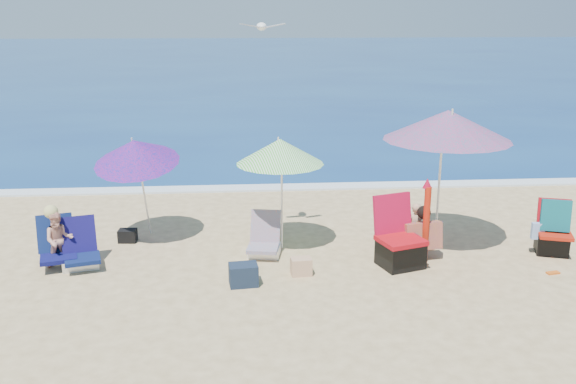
{
  "coord_description": "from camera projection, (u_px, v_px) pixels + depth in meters",
  "views": [
    {
      "loc": [
        -1.01,
        -8.36,
        3.81
      ],
      "look_at": [
        -0.3,
        1.0,
        1.1
      ],
      "focal_mm": 39.22,
      "sensor_mm": 36.0,
      "label": 1
    }
  ],
  "objects": [
    {
      "name": "sea",
      "position": [
        252.0,
        59.0,
        52.26
      ],
      "size": [
        120.0,
        80.0,
        0.12
      ],
      "color": "navy",
      "rests_on": "ground"
    },
    {
      "name": "ground",
      "position": [
        314.0,
        283.0,
        9.14
      ],
      "size": [
        120.0,
        120.0,
        0.0
      ],
      "color": "#D8BC84",
      "rests_on": "ground"
    },
    {
      "name": "camp_chair_right",
      "position": [
        552.0,
        234.0,
        10.17
      ],
      "size": [
        0.69,
        0.74,
        0.93
      ],
      "color": "#AC1D0C",
      "rests_on": "ground"
    },
    {
      "name": "person_left",
      "position": [
        58.0,
        239.0,
        9.62
      ],
      "size": [
        0.72,
        0.8,
        0.98
      ],
      "color": "tan",
      "rests_on": "ground"
    },
    {
      "name": "foam",
      "position": [
        288.0,
        187.0,
        14.02
      ],
      "size": [
        120.0,
        0.5,
        0.04
      ],
      "color": "white",
      "rests_on": "ground"
    },
    {
      "name": "umbrella_turquoise",
      "position": [
        448.0,
        125.0,
        9.99
      ],
      "size": [
        2.55,
        2.55,
        2.34
      ],
      "color": "silver",
      "rests_on": "ground"
    },
    {
      "name": "furled_umbrella",
      "position": [
        426.0,
        217.0,
        9.71
      ],
      "size": [
        0.16,
        0.17,
        1.36
      ],
      "color": "red",
      "rests_on": "ground"
    },
    {
      "name": "orange_item",
      "position": [
        553.0,
        273.0,
        9.47
      ],
      "size": [
        0.21,
        0.12,
        0.03
      ],
      "color": "#D95C16",
      "rests_on": "ground"
    },
    {
      "name": "umbrella_striped",
      "position": [
        280.0,
        151.0,
        10.03
      ],
      "size": [
        1.7,
        1.7,
        1.89
      ],
      "color": "white",
      "rests_on": "ground"
    },
    {
      "name": "bag_black_a",
      "position": [
        128.0,
        236.0,
        10.75
      ],
      "size": [
        0.31,
        0.24,
        0.22
      ],
      "color": "black",
      "rests_on": "ground"
    },
    {
      "name": "umbrella_blue",
      "position": [
        135.0,
        152.0,
        10.34
      ],
      "size": [
        1.68,
        1.72,
        1.93
      ],
      "color": "silver",
      "rests_on": "ground"
    },
    {
      "name": "person_center",
      "position": [
        418.0,
        232.0,
        9.98
      ],
      "size": [
        0.65,
        0.64,
        0.89
      ],
      "color": "tan",
      "rests_on": "ground"
    },
    {
      "name": "chair_navy",
      "position": [
        80.0,
        254.0,
        9.7
      ],
      "size": [
        0.71,
        0.83,
        0.74
      ],
      "color": "#0C1947",
      "rests_on": "ground"
    },
    {
      "name": "bag_navy_b",
      "position": [
        404.0,
        234.0,
        10.68
      ],
      "size": [
        0.5,
        0.42,
        0.33
      ],
      "color": "#182335",
      "rests_on": "ground"
    },
    {
      "name": "seagull",
      "position": [
        262.0,
        26.0,
        9.68
      ],
      "size": [
        0.7,
        0.4,
        0.12
      ],
      "color": "white"
    },
    {
      "name": "camp_chair_left",
      "position": [
        399.0,
        246.0,
        9.67
      ],
      "size": [
        0.81,
        0.87,
        1.11
      ],
      "color": "#AF0C15",
      "rests_on": "ground"
    },
    {
      "name": "chair_rainbow",
      "position": [
        264.0,
        244.0,
        10.16
      ],
      "size": [
        0.59,
        0.75,
        0.69
      ],
      "color": "#D06049",
      "rests_on": "ground"
    },
    {
      "name": "bag_tan",
      "position": [
        301.0,
        266.0,
        9.4
      ],
      "size": [
        0.32,
        0.24,
        0.26
      ],
      "color": "tan",
      "rests_on": "ground"
    },
    {
      "name": "bag_navy_a",
      "position": [
        243.0,
        275.0,
        9.04
      ],
      "size": [
        0.44,
        0.34,
        0.32
      ],
      "color": "#182436",
      "rests_on": "ground"
    }
  ]
}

